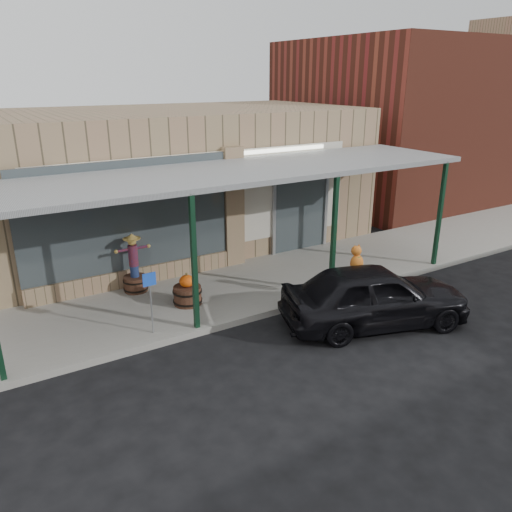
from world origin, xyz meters
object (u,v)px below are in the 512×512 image
handicap_sign (150,295)px  parked_sedan (375,295)px  barrel_pumpkin (187,293)px  barrel_scarecrow (135,272)px

handicap_sign → parked_sedan: bearing=-25.0°
handicap_sign → parked_sedan: 4.73m
barrel_pumpkin → barrel_scarecrow: bearing=120.4°
parked_sedan → barrel_pumpkin: bearing=66.2°
barrel_scarecrow → handicap_sign: (-0.38, -2.25, 0.35)m
barrel_scarecrow → parked_sedan: bearing=-35.7°
barrel_scarecrow → barrel_pumpkin: size_ratio=1.93×
barrel_pumpkin → handicap_sign: size_ratio=0.58×
barrel_scarecrow → handicap_sign: bearing=-89.3°
handicap_sign → barrel_pumpkin: bearing=35.9°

